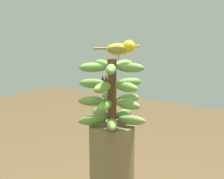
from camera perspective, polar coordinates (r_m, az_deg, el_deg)
banana_bunch at (r=1.61m, az=-0.03°, el=-0.48°), size 0.31×0.32×0.31m
perched_bird at (r=1.58m, az=1.58°, el=6.66°), size 0.19×0.12×0.09m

